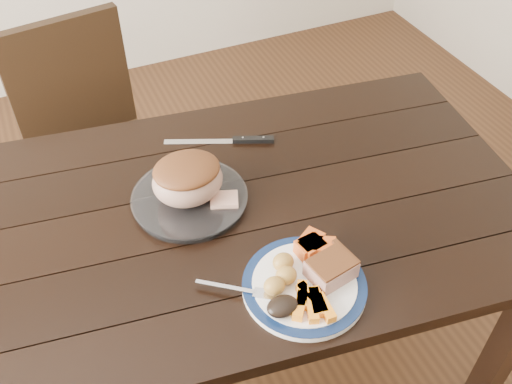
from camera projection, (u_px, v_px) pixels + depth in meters
name	position (u px, v px, depth m)	size (l,w,h in m)	color
ground	(233.00, 360.00, 1.98)	(4.00, 4.00, 0.00)	#472B16
dining_table	(226.00, 234.00, 1.53)	(1.71, 1.11, 0.75)	black
chair_far	(92.00, 138.00, 2.04)	(0.48, 0.49, 0.93)	black
dinner_plate	(304.00, 286.00, 1.28)	(0.28, 0.28, 0.02)	white
plate_rim	(304.00, 284.00, 1.27)	(0.28, 0.28, 0.02)	#0C1D40
serving_platter	(190.00, 199.00, 1.48)	(0.29, 0.29, 0.02)	white
pork_slice	(331.00, 269.00, 1.27)	(0.10, 0.08, 0.04)	tan
roasted_potatoes	(281.00, 274.00, 1.26)	(0.10, 0.10, 0.04)	gold
carrot_batons	(312.00, 302.00, 1.22)	(0.09, 0.12, 0.02)	orange
pumpkin_wedges	(314.00, 247.00, 1.32)	(0.10, 0.10, 0.04)	#ED5A1A
dark_mushroom	(283.00, 306.00, 1.21)	(0.07, 0.05, 0.03)	black
fork	(240.00, 290.00, 1.26)	(0.15, 0.12, 0.00)	silver
roast_joint	(188.00, 181.00, 1.43)	(0.18, 0.16, 0.12)	#A57865
cut_slice	(224.00, 200.00, 1.45)	(0.07, 0.06, 0.02)	tan
carving_knife	(240.00, 140.00, 1.66)	(0.30, 0.14, 0.01)	silver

